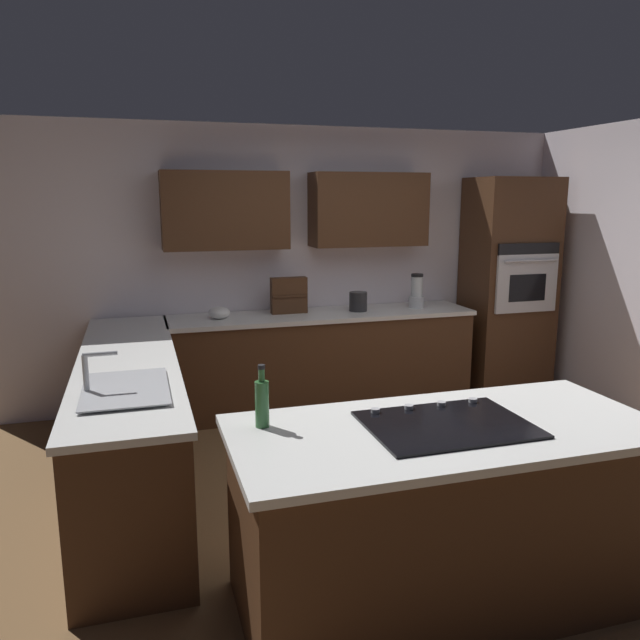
# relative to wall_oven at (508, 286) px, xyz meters

# --- Properties ---
(ground_plane) EXTENTS (14.00, 14.00, 0.00)m
(ground_plane) POSITION_rel_wall_oven_xyz_m (1.85, 1.72, -1.07)
(ground_plane) COLOR brown
(wall_back) EXTENTS (6.00, 0.44, 2.60)m
(wall_back) POSITION_rel_wall_oven_xyz_m (1.92, -0.33, 0.36)
(wall_back) COLOR silver
(wall_back) RESTS_ON ground
(lower_cabinets_back) EXTENTS (2.80, 0.60, 0.86)m
(lower_cabinets_back) POSITION_rel_wall_oven_xyz_m (1.95, -0.00, -0.64)
(lower_cabinets_back) COLOR #472B19
(lower_cabinets_back) RESTS_ON ground
(countertop_back) EXTENTS (2.84, 0.64, 0.04)m
(countertop_back) POSITION_rel_wall_oven_xyz_m (1.95, -0.00, -0.19)
(countertop_back) COLOR silver
(countertop_back) RESTS_ON lower_cabinets_back
(lower_cabinets_side) EXTENTS (0.60, 2.90, 0.86)m
(lower_cabinets_side) POSITION_rel_wall_oven_xyz_m (3.67, 1.17, -0.64)
(lower_cabinets_side) COLOR #472B19
(lower_cabinets_side) RESTS_ON ground
(countertop_side) EXTENTS (0.64, 2.94, 0.04)m
(countertop_side) POSITION_rel_wall_oven_xyz_m (3.67, 1.17, -0.19)
(countertop_side) COLOR silver
(countertop_side) RESTS_ON lower_cabinets_side
(island_base) EXTENTS (1.96, 0.85, 0.86)m
(island_base) POSITION_rel_wall_oven_xyz_m (2.22, 2.89, -0.64)
(island_base) COLOR #472B19
(island_base) RESTS_ON ground
(island_top) EXTENTS (2.04, 0.93, 0.04)m
(island_top) POSITION_rel_wall_oven_xyz_m (2.22, 2.89, -0.19)
(island_top) COLOR silver
(island_top) RESTS_ON island_base
(wall_oven) EXTENTS (0.80, 0.66, 2.14)m
(wall_oven) POSITION_rel_wall_oven_xyz_m (0.00, 0.00, 0.00)
(wall_oven) COLOR #472B19
(wall_oven) RESTS_ON ground
(sink_unit) EXTENTS (0.46, 0.70, 0.23)m
(sink_unit) POSITION_rel_wall_oven_xyz_m (3.68, 1.91, -0.15)
(sink_unit) COLOR #515456
(sink_unit) RESTS_ON countertop_side
(cooktop) EXTENTS (0.76, 0.56, 0.03)m
(cooktop) POSITION_rel_wall_oven_xyz_m (2.22, 2.88, -0.16)
(cooktop) COLOR black
(cooktop) RESTS_ON island_top
(blender) EXTENTS (0.15, 0.15, 0.33)m
(blender) POSITION_rel_wall_oven_xyz_m (1.00, -0.01, -0.03)
(blender) COLOR silver
(blender) RESTS_ON countertop_back
(mixing_bowl) EXTENTS (0.19, 0.19, 0.10)m
(mixing_bowl) POSITION_rel_wall_oven_xyz_m (2.90, -0.01, -0.12)
(mixing_bowl) COLOR white
(mixing_bowl) RESTS_ON countertop_back
(spice_rack) EXTENTS (0.33, 0.11, 0.33)m
(spice_rack) POSITION_rel_wall_oven_xyz_m (2.25, -0.08, -0.01)
(spice_rack) COLOR #472B19
(spice_rack) RESTS_ON countertop_back
(kettle) EXTENTS (0.17, 0.17, 0.18)m
(kettle) POSITION_rel_wall_oven_xyz_m (1.60, -0.01, -0.08)
(kettle) COLOR #262628
(kettle) RESTS_ON countertop_back
(oil_bottle) EXTENTS (0.07, 0.07, 0.30)m
(oil_bottle) POSITION_rel_wall_oven_xyz_m (3.05, 2.65, -0.05)
(oil_bottle) COLOR #336B38
(oil_bottle) RESTS_ON island_top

